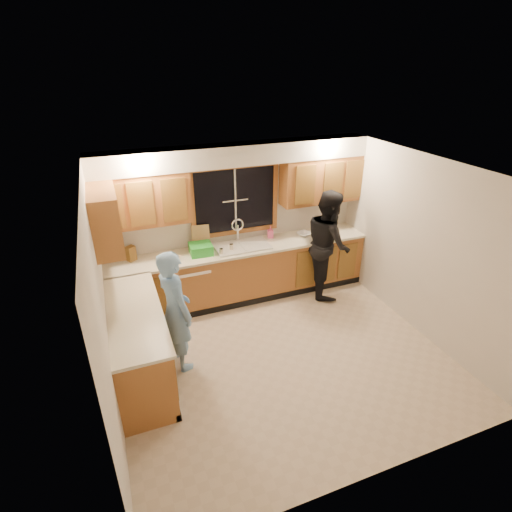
{
  "coord_description": "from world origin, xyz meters",
  "views": [
    {
      "loc": [
        -1.86,
        -3.82,
        3.61
      ],
      "look_at": [
        -0.13,
        0.65,
        1.22
      ],
      "focal_mm": 28.0,
      "sensor_mm": 36.0,
      "label": 1
    }
  ],
  "objects": [
    {
      "name": "base_cabinets_left",
      "position": [
        -1.8,
        0.35,
        0.44
      ],
      "size": [
        0.6,
        1.9,
        0.88
      ],
      "primitive_type": "cube",
      "color": "#A96631",
      "rests_on": "ground"
    },
    {
      "name": "countertop_left",
      "position": [
        -1.79,
        0.35,
        0.9
      ],
      "size": [
        0.63,
        1.9,
        0.04
      ],
      "primitive_type": "cube",
      "color": "#F0E8CA",
      "rests_on": "base_cabinets_left"
    },
    {
      "name": "man",
      "position": [
        -1.31,
        0.35,
        0.81
      ],
      "size": [
        0.55,
        0.68,
        1.63
      ],
      "primitive_type": "imported",
      "rotation": [
        0.0,
        0.0,
        1.88
      ],
      "color": "#7BAEEA",
      "rests_on": "floor"
    },
    {
      "name": "cutting_board",
      "position": [
        -0.6,
        1.81,
        1.1
      ],
      "size": [
        0.28,
        0.12,
        0.36
      ],
      "primitive_type": "cube",
      "rotation": [
        -0.21,
        0.0,
        -0.11
      ],
      "color": "tan",
      "rests_on": "countertop_back"
    },
    {
      "name": "knife_block",
      "position": [
        -1.68,
        1.75,
        1.03
      ],
      "size": [
        0.16,
        0.15,
        0.22
      ],
      "primitive_type": "cube",
      "rotation": [
        0.0,
        0.0,
        0.55
      ],
      "color": "olive",
      "rests_on": "countertop_back"
    },
    {
      "name": "sink",
      "position": [
        0.0,
        1.6,
        0.86
      ],
      "size": [
        0.86,
        0.52,
        0.57
      ],
      "color": "silver",
      "rests_on": "countertop_back"
    },
    {
      "name": "window_frame",
      "position": [
        0.0,
        1.89,
        1.6
      ],
      "size": [
        1.44,
        0.03,
        1.14
      ],
      "color": "black",
      "rests_on": "wall_back"
    },
    {
      "name": "wall_right",
      "position": [
        2.1,
        0.0,
        1.25
      ],
      "size": [
        0.0,
        3.8,
        3.8
      ],
      "primitive_type": "plane",
      "rotation": [
        1.57,
        0.0,
        -1.57
      ],
      "color": "silver",
      "rests_on": "ground"
    },
    {
      "name": "wall_back",
      "position": [
        0.0,
        1.9,
        1.25
      ],
      "size": [
        4.2,
        0.0,
        4.2
      ],
      "primitive_type": "plane",
      "rotation": [
        1.57,
        0.0,
        0.0
      ],
      "color": "silver",
      "rests_on": "ground"
    },
    {
      "name": "can_right",
      "position": [
        -0.2,
        1.52,
        0.98
      ],
      "size": [
        0.08,
        0.08,
        0.11
      ],
      "primitive_type": "cylinder",
      "rotation": [
        0.0,
        0.0,
        -0.3
      ],
      "color": "tan",
      "rests_on": "countertop_back"
    },
    {
      "name": "dishwasher",
      "position": [
        -0.85,
        1.59,
        0.41
      ],
      "size": [
        0.6,
        0.56,
        0.82
      ],
      "primitive_type": "cube",
      "color": "silver",
      "rests_on": "floor"
    },
    {
      "name": "upper_cabinets_left",
      "position": [
        -1.43,
        1.73,
        1.83
      ],
      "size": [
        1.35,
        0.33,
        0.75
      ],
      "primitive_type": "cube",
      "color": "#A96631",
      "rests_on": "wall_back"
    },
    {
      "name": "soap_bottle",
      "position": [
        0.56,
        1.77,
        1.02
      ],
      "size": [
        0.11,
        0.11,
        0.2
      ],
      "primitive_type": "imported",
      "rotation": [
        0.0,
        0.0,
        -0.23
      ],
      "color": "#E75891",
      "rests_on": "countertop_back"
    },
    {
      "name": "countertop_back",
      "position": [
        0.0,
        1.58,
        0.9
      ],
      "size": [
        4.2,
        0.63,
        0.04
      ],
      "primitive_type": "cube",
      "color": "#F0E8CA",
      "rests_on": "base_cabinets_back"
    },
    {
      "name": "stove",
      "position": [
        -1.8,
        -0.22,
        0.45
      ],
      "size": [
        0.58,
        0.75,
        0.9
      ],
      "primitive_type": "cube",
      "color": "silver",
      "rests_on": "floor"
    },
    {
      "name": "base_cabinets_back",
      "position": [
        0.0,
        1.6,
        0.44
      ],
      "size": [
        4.2,
        0.6,
        0.88
      ],
      "primitive_type": "cube",
      "color": "#A96631",
      "rests_on": "ground"
    },
    {
      "name": "soffit",
      "position": [
        0.0,
        1.72,
        2.35
      ],
      "size": [
        4.2,
        0.35,
        0.3
      ],
      "primitive_type": "cube",
      "color": "silver",
      "rests_on": "wall_back"
    },
    {
      "name": "floor",
      "position": [
        0.0,
        0.0,
        0.0
      ],
      "size": [
        4.2,
        4.2,
        0.0
      ],
      "primitive_type": "plane",
      "color": "beige",
      "rests_on": "ground"
    },
    {
      "name": "bowl",
      "position": [
        1.13,
        1.64,
        0.95
      ],
      "size": [
        0.29,
        0.29,
        0.06
      ],
      "primitive_type": "imported",
      "rotation": [
        0.0,
        0.0,
        0.35
      ],
      "color": "silver",
      "rests_on": "countertop_back"
    },
    {
      "name": "upper_cabinets_return",
      "position": [
        -1.94,
        1.12,
        1.83
      ],
      "size": [
        0.33,
        0.9,
        0.75
      ],
      "primitive_type": "cube",
      "color": "#A96631",
      "rests_on": "wall_left"
    },
    {
      "name": "woman",
      "position": [
        1.37,
        1.26,
        0.89
      ],
      "size": [
        0.88,
        1.01,
        1.79
      ],
      "primitive_type": "imported",
      "rotation": [
        0.0,
        0.0,
        1.31
      ],
      "color": "black",
      "rests_on": "floor"
    },
    {
      "name": "wall_left",
      "position": [
        -2.1,
        0.0,
        1.25
      ],
      "size": [
        0.0,
        3.8,
        3.8
      ],
      "primitive_type": "plane",
      "rotation": [
        1.57,
        0.0,
        1.57
      ],
      "color": "silver",
      "rests_on": "ground"
    },
    {
      "name": "dish_crate",
      "position": [
        -0.67,
        1.59,
        1.0
      ],
      "size": [
        0.35,
        0.33,
        0.16
      ],
      "primitive_type": "cube",
      "rotation": [
        0.0,
        0.0,
        -0.05
      ],
      "color": "green",
      "rests_on": "countertop_back"
    },
    {
      "name": "can_left",
      "position": [
        -0.39,
        1.43,
        0.97
      ],
      "size": [
        0.07,
        0.07,
        0.11
      ],
      "primitive_type": "cylinder",
      "rotation": [
        0.0,
        0.0,
        -0.13
      ],
      "color": "tan",
      "rests_on": "countertop_back"
    },
    {
      "name": "upper_cabinets_right",
      "position": [
        1.43,
        1.73,
        1.83
      ],
      "size": [
        1.35,
        0.33,
        0.75
      ],
      "primitive_type": "cube",
      "color": "#A96631",
      "rests_on": "wall_back"
    },
    {
      "name": "ceiling",
      "position": [
        0.0,
        0.0,
        2.5
      ],
      "size": [
        4.2,
        4.2,
        0.0
      ],
      "primitive_type": "plane",
      "rotation": [
        3.14,
        0.0,
        0.0
      ],
      "color": "silver"
    }
  ]
}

